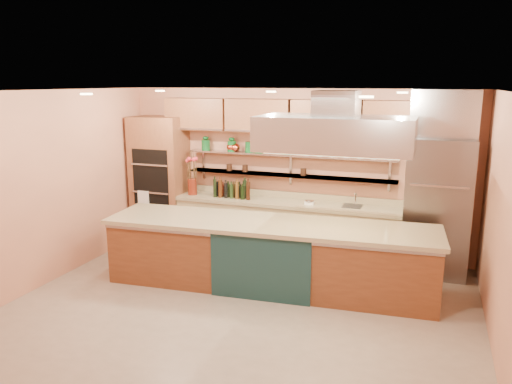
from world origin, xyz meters
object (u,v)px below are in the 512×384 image
at_px(flower_vase, 192,187).
at_px(refrigerator, 437,207).
at_px(copper_kettle, 235,147).
at_px(island, 269,255).
at_px(green_canister, 249,147).
at_px(kitchen_scale, 310,202).

bearing_deg(flower_vase, refrigerator, -0.14).
bearing_deg(flower_vase, copper_kettle, 16.53).
bearing_deg(island, green_canister, 115.10).
bearing_deg(refrigerator, island, -148.60).
distance_m(flower_vase, copper_kettle, 1.05).
distance_m(kitchen_scale, green_canister, 1.43).
distance_m(refrigerator, green_canister, 3.22).
height_order(island, flower_vase, flower_vase).
distance_m(island, flower_vase, 2.42).
relative_size(island, green_canister, 25.96).
xyz_separation_m(kitchen_scale, copper_kettle, (-1.41, 0.22, 0.81)).
xyz_separation_m(flower_vase, copper_kettle, (0.74, 0.22, 0.71)).
distance_m(refrigerator, kitchen_scale, 1.98).
height_order(island, green_canister, green_canister).
xyz_separation_m(flower_vase, green_canister, (1.01, 0.22, 0.73)).
distance_m(refrigerator, flower_vase, 4.13).
distance_m(refrigerator, copper_kettle, 3.47).
relative_size(island, copper_kettle, 26.04).
bearing_deg(copper_kettle, green_canister, 0.00).
relative_size(refrigerator, green_canister, 11.81).
bearing_deg(refrigerator, green_canister, 175.78).
height_order(copper_kettle, green_canister, green_canister).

